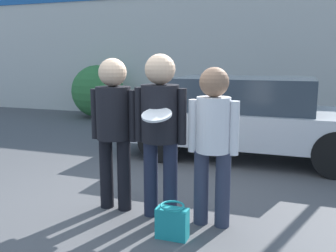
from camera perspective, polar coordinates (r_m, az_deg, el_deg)
ground_plane at (r=4.37m, az=-4.16°, el=-12.17°), size 56.00×56.00×0.00m
storefront_building at (r=10.43m, az=10.64°, el=11.19°), size 24.00×0.22×3.66m
person_left at (r=4.10m, az=-8.26°, el=0.79°), size 0.55×0.38×1.67m
person_middle_with_frisbee at (r=3.82m, az=-1.20°, el=0.75°), size 0.56×0.62×1.71m
person_right at (r=3.68m, az=6.88°, el=-1.38°), size 0.50×0.33×1.59m
parked_car_near at (r=6.47m, az=11.99°, el=1.42°), size 4.28×1.78×1.35m
shrub at (r=10.88m, az=-10.63°, el=5.23°), size 1.48×1.48×1.48m
handbag at (r=3.61m, az=0.64°, el=-14.42°), size 0.30×0.23×0.33m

